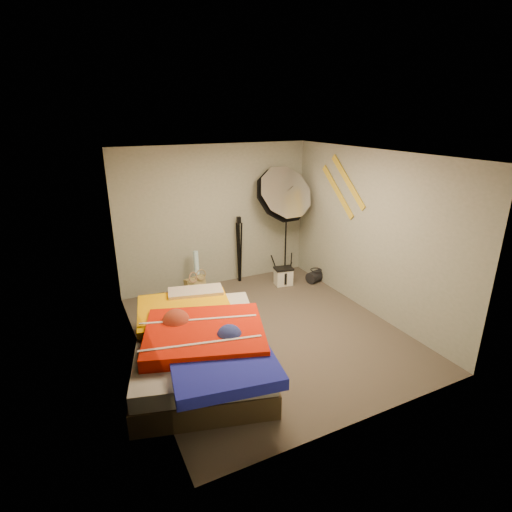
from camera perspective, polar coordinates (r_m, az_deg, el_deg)
floor at (r=5.88m, az=1.73°, el=-10.69°), size 4.00×4.00×0.00m
ceiling at (r=5.09m, az=2.02°, el=14.34°), size 4.00×4.00×0.00m
wall_back at (r=7.11m, az=-5.72°, el=5.59°), size 3.50×0.00×3.50m
wall_front at (r=3.85m, az=16.04°, el=-7.80°), size 3.50×0.00×3.50m
wall_left at (r=4.84m, az=-16.80°, el=-2.07°), size 0.00×4.00×4.00m
wall_right at (r=6.33m, az=16.02°, el=3.13°), size 0.00×4.00×4.00m
tote_bag at (r=6.86m, az=-8.60°, el=-4.50°), size 0.40×0.28×0.38m
wrapping_roll at (r=6.96m, az=-8.43°, el=-2.39°), size 0.13×0.23×0.77m
camera_case at (r=7.33m, az=3.93°, el=-2.99°), size 0.33×0.26×0.30m
duffel_bag at (r=7.54m, az=8.52°, el=-2.86°), size 0.40×0.31×0.21m
wall_stripe_upper at (r=6.61m, az=13.00°, el=10.31°), size 0.02×0.91×0.78m
wall_stripe_lower at (r=6.84m, az=11.56°, el=9.01°), size 0.02×0.91×0.78m
bed at (r=5.03m, az=-7.91°, el=-12.41°), size 2.03×2.59×0.64m
photo_umbrella at (r=7.19m, az=3.77°, el=8.59°), size 1.28×0.94×2.22m
camera_tripod at (r=7.28m, az=-2.42°, el=1.58°), size 0.08×0.08×1.24m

